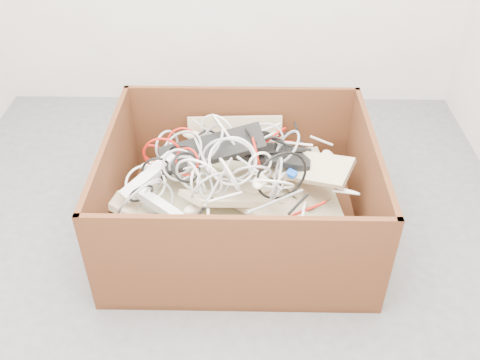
{
  "coord_description": "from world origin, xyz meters",
  "views": [
    {
      "loc": [
        0.13,
        -1.75,
        1.83
      ],
      "look_at": [
        0.1,
        0.19,
        0.3
      ],
      "focal_mm": 39.44,
      "sensor_mm": 36.0,
      "label": 1
    }
  ],
  "objects_px": {
    "power_strip_right": "(158,204)",
    "vga_plug": "(291,174)",
    "cardboard_box": "(236,209)",
    "power_strip_left": "(149,176)"
  },
  "relations": [
    {
      "from": "power_strip_left",
      "to": "vga_plug",
      "type": "relative_size",
      "value": 6.71
    },
    {
      "from": "cardboard_box",
      "to": "power_strip_left",
      "type": "height_order",
      "value": "cardboard_box"
    },
    {
      "from": "power_strip_right",
      "to": "vga_plug",
      "type": "bearing_deg",
      "value": 54.28
    },
    {
      "from": "cardboard_box",
      "to": "power_strip_left",
      "type": "bearing_deg",
      "value": -175.28
    },
    {
      "from": "power_strip_right",
      "to": "vga_plug",
      "type": "height_order",
      "value": "power_strip_right"
    },
    {
      "from": "cardboard_box",
      "to": "power_strip_right",
      "type": "height_order",
      "value": "cardboard_box"
    },
    {
      "from": "power_strip_left",
      "to": "power_strip_right",
      "type": "height_order",
      "value": "power_strip_left"
    },
    {
      "from": "power_strip_right",
      "to": "vga_plug",
      "type": "xyz_separation_m",
      "value": [
        0.59,
        0.22,
        0.01
      ]
    },
    {
      "from": "cardboard_box",
      "to": "power_strip_left",
      "type": "relative_size",
      "value": 4.02
    },
    {
      "from": "cardboard_box",
      "to": "power_strip_right",
      "type": "distance_m",
      "value": 0.43
    }
  ]
}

